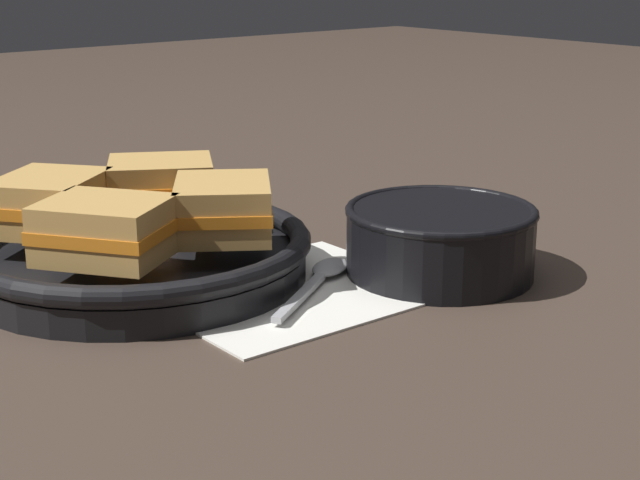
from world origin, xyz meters
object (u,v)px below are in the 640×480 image
(spoon, at_px, (322,275))
(sandwich_far_right, at_px, (105,230))
(sandwich_near_left, at_px, (223,208))
(sandwich_far_left, at_px, (50,202))
(sandwich_near_right, at_px, (161,185))
(skillet, at_px, (136,255))
(soup_bowl, at_px, (440,236))

(spoon, xyz_separation_m, sandwich_far_right, (-0.17, 0.06, 0.06))
(sandwich_near_left, height_order, sandwich_far_left, same)
(sandwich_near_left, relative_size, sandwich_far_right, 1.00)
(spoon, distance_m, sandwich_near_right, 0.18)
(skillet, height_order, sandwich_near_right, sandwich_near_right)
(sandwich_near_right, height_order, sandwich_far_right, same)
(sandwich_near_right, bearing_deg, soup_bowl, -54.19)
(soup_bowl, height_order, sandwich_far_left, sandwich_far_left)
(skillet, relative_size, sandwich_near_right, 3.25)
(skillet, xyz_separation_m, sandwich_near_right, (0.06, 0.05, 0.04))
(sandwich_near_right, height_order, sandwich_far_left, same)
(soup_bowl, bearing_deg, sandwich_near_left, 146.53)
(soup_bowl, relative_size, sandwich_far_right, 1.33)
(soup_bowl, bearing_deg, skillet, 142.65)
(sandwich_far_left, bearing_deg, sandwich_near_right, -2.31)
(soup_bowl, relative_size, sandwich_far_left, 1.33)
(soup_bowl, xyz_separation_m, skillet, (-0.21, 0.16, -0.01))
(spoon, bearing_deg, sandwich_near_right, 77.19)
(sandwich_near_left, bearing_deg, sandwich_far_right, 177.69)
(spoon, relative_size, sandwich_near_left, 1.16)
(soup_bowl, relative_size, spoon, 1.14)
(spoon, height_order, sandwich_far_left, sandwich_far_left)
(sandwich_near_right, bearing_deg, skillet, -138.82)
(sandwich_near_left, xyz_separation_m, sandwich_far_right, (-0.11, 0.00, 0.00))
(spoon, relative_size, skillet, 0.36)
(skillet, distance_m, sandwich_far_left, 0.09)
(soup_bowl, distance_m, skillet, 0.26)
(soup_bowl, height_order, sandwich_near_right, sandwich_near_right)
(soup_bowl, distance_m, sandwich_near_left, 0.19)
(skillet, xyz_separation_m, sandwich_far_left, (-0.05, 0.05, 0.04))
(spoon, bearing_deg, sandwich_far_right, 128.12)
(sandwich_far_right, bearing_deg, sandwich_near_right, 42.69)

